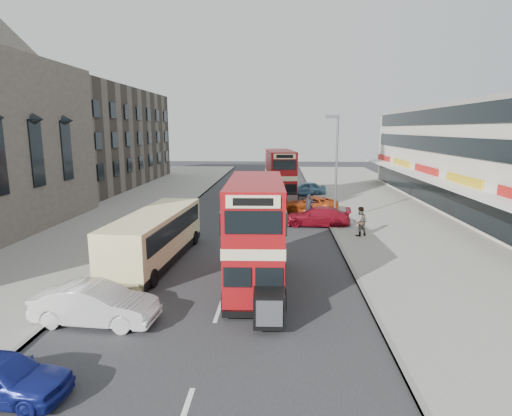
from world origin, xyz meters
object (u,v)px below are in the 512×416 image
at_px(car_right_b, 309,204).
at_px(pedestrian_near, 360,221).
at_px(bus_main, 256,233).
at_px(coach, 156,235).
at_px(street_lamp, 336,161).
at_px(car_right_c, 305,189).
at_px(bus_second, 280,176).
at_px(car_left_near, 0,377).
at_px(car_left_front, 96,304).
at_px(car_right_a, 317,217).
at_px(cyclist, 309,214).

bearing_deg(car_right_b, pedestrian_near, 21.81).
height_order(bus_main, coach, bus_main).
relative_size(street_lamp, car_right_c, 1.86).
bearing_deg(bus_second, car_left_near, 70.85).
height_order(car_left_front, car_right_a, car_left_front).
relative_size(street_lamp, car_right_a, 1.66).
distance_m(street_lamp, car_right_a, 4.37).
distance_m(coach, pedestrian_near, 13.28).
bearing_deg(coach, car_right_a, 47.55).
relative_size(coach, car_left_near, 2.57).
bearing_deg(pedestrian_near, car_left_front, 20.74).
relative_size(coach, pedestrian_near, 4.90).
distance_m(car_right_c, pedestrian_near, 18.12).
bearing_deg(bus_main, car_left_front, 33.44).
distance_m(pedestrian_near, cyclist, 5.01).
bearing_deg(bus_second, car_right_a, 98.41).
distance_m(coach, car_right_b, 17.09).
bearing_deg(bus_main, street_lamp, -113.49).
distance_m(bus_main, bus_second, 23.16).
relative_size(bus_main, car_right_c, 1.99).
relative_size(pedestrian_near, cyclist, 0.87).
relative_size(car_right_b, pedestrian_near, 2.50).
bearing_deg(car_left_near, car_right_a, -21.45).
distance_m(car_right_b, car_right_c, 9.36).
height_order(car_right_b, cyclist, cyclist).
height_order(bus_second, car_left_front, bus_second).
xyz_separation_m(bus_main, car_left_near, (-6.35, -8.51, -1.87)).
bearing_deg(car_left_near, street_lamp, -23.43).
bearing_deg(bus_second, car_right_b, 108.98).
relative_size(bus_second, car_right_b, 1.81).
relative_size(bus_second, car_right_a, 1.83).
distance_m(coach, car_right_a, 13.14).
distance_m(street_lamp, car_left_front, 20.79).
height_order(car_left_near, pedestrian_near, pedestrian_near).
height_order(street_lamp, bus_main, street_lamp).
distance_m(car_right_b, cyclist, 4.63).
distance_m(street_lamp, bus_main, 14.36).
distance_m(street_lamp, car_right_c, 14.43).
distance_m(car_right_a, car_right_b, 5.25).
xyz_separation_m(car_right_b, pedestrian_near, (2.70, -8.60, 0.45)).
xyz_separation_m(bus_second, car_right_a, (2.73, -10.75, -1.86)).
distance_m(car_left_front, car_right_a, 19.01).
distance_m(street_lamp, car_right_b, 6.23).
xyz_separation_m(car_left_near, car_right_a, (10.21, 20.89, 0.07)).
distance_m(bus_main, coach, 6.58).
distance_m(coach, cyclist, 13.21).
xyz_separation_m(street_lamp, car_right_c, (-1.30, 13.79, -4.04)).
relative_size(car_right_b, car_right_c, 1.13).
distance_m(car_right_a, cyclist, 0.82).
height_order(car_left_near, car_right_c, car_right_c).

